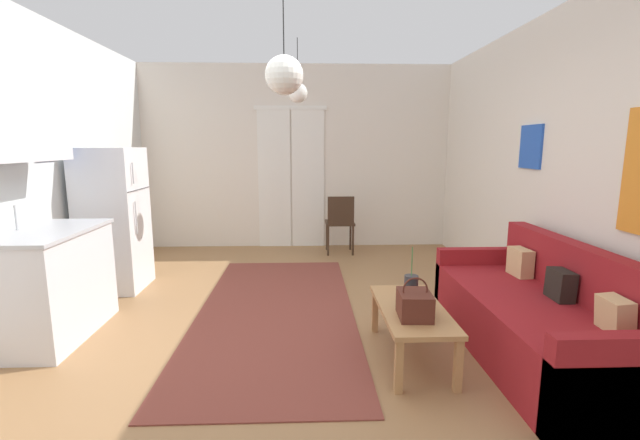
# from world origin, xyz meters

# --- Properties ---
(ground_plane) EXTENTS (5.28, 7.46, 0.10)m
(ground_plane) POSITION_xyz_m (0.00, 0.00, -0.05)
(ground_plane) COLOR #996D44
(wall_back) EXTENTS (4.88, 0.13, 2.78)m
(wall_back) POSITION_xyz_m (-0.00, 3.48, 1.38)
(wall_back) COLOR silver
(wall_back) RESTS_ON ground_plane
(wall_right) EXTENTS (0.12, 7.06, 2.78)m
(wall_right) POSITION_xyz_m (2.39, -0.01, 1.39)
(wall_right) COLOR silver
(wall_right) RESTS_ON ground_plane
(area_rug) EXTENTS (1.47, 3.40, 0.01)m
(area_rug) POSITION_xyz_m (-0.16, 0.68, 0.01)
(area_rug) COLOR brown
(area_rug) RESTS_ON ground_plane
(couch) EXTENTS (0.84, 2.00, 0.86)m
(couch) POSITION_xyz_m (1.89, -0.28, 0.29)
(couch) COLOR maroon
(couch) RESTS_ON ground_plane
(coffee_table) EXTENTS (0.47, 1.01, 0.40)m
(coffee_table) POSITION_xyz_m (0.91, -0.27, 0.35)
(coffee_table) COLOR #B27F4C
(coffee_table) RESTS_ON ground_plane
(bamboo_vase) EXTENTS (0.10, 0.10, 0.44)m
(bamboo_vase) POSITION_xyz_m (0.91, -0.20, 0.51)
(bamboo_vase) COLOR #2D2D33
(bamboo_vase) RESTS_ON coffee_table
(handbag) EXTENTS (0.24, 0.29, 0.29)m
(handbag) POSITION_xyz_m (0.88, -0.45, 0.49)
(handbag) COLOR #512319
(handbag) RESTS_ON coffee_table
(refrigerator) EXTENTS (0.62, 0.64, 1.56)m
(refrigerator) POSITION_xyz_m (-1.98, 1.45, 0.78)
(refrigerator) COLOR white
(refrigerator) RESTS_ON ground_plane
(kitchen_counter) EXTENTS (0.61, 1.10, 2.05)m
(kitchen_counter) POSITION_xyz_m (-2.01, 0.22, 0.78)
(kitchen_counter) COLOR silver
(kitchen_counter) RESTS_ON ground_plane
(accent_chair) EXTENTS (0.42, 0.40, 0.86)m
(accent_chair) POSITION_xyz_m (0.64, 2.90, 0.49)
(accent_chair) COLOR #382619
(accent_chair) RESTS_ON ground_plane
(pendant_lamp_near) EXTENTS (0.24, 0.24, 0.89)m
(pendant_lamp_near) POSITION_xyz_m (-0.01, -0.45, 2.02)
(pendant_lamp_near) COLOR black
(pendant_lamp_far) EXTENTS (0.23, 0.23, 0.72)m
(pendant_lamp_far) POSITION_xyz_m (0.05, 1.87, 2.18)
(pendant_lamp_far) COLOR black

